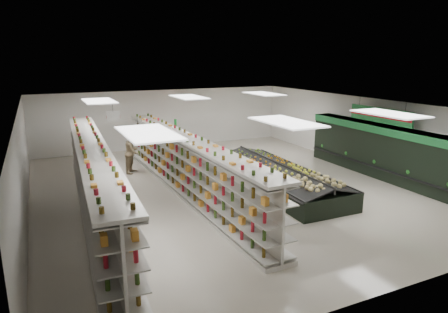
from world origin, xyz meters
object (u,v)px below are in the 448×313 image
gondola_left (94,182)px  shopper_background (133,152)px  produce_island (279,176)px  shopper_main (252,196)px  soda_endcap (165,140)px  gondola_center (187,168)px

gondola_left → shopper_background: bearing=64.9°
produce_island → gondola_left: bearing=176.2°
shopper_main → gondola_left: bearing=-72.7°
gondola_left → shopper_background: (2.15, 4.06, -0.09)m
gondola_left → shopper_main: size_ratio=8.35×
soda_endcap → shopper_main: size_ratio=1.17×
gondola_center → shopper_main: 3.36m
gondola_center → shopper_main: (0.96, -3.21, -0.22)m
soda_endcap → shopper_background: bearing=-135.4°
soda_endcap → gondola_left: bearing=-124.7°
shopper_main → gondola_center: bearing=-113.1°
shopper_main → shopper_background: (-2.13, 6.84, 0.16)m
gondola_left → soda_endcap: gondola_left is taller
produce_island → gondola_center: bearing=165.6°
soda_endcap → produce_island: bearing=-68.9°
gondola_left → gondola_center: gondola_left is taller
gondola_center → shopper_background: (-1.18, 3.63, -0.05)m
soda_endcap → shopper_main: bearing=-89.7°
gondola_left → gondola_center: (3.33, 0.43, -0.04)m
shopper_background → gondola_left: bearing=-174.9°
gondola_left → soda_endcap: (4.24, 6.12, -0.15)m
gondola_left → produce_island: size_ratio=1.90×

